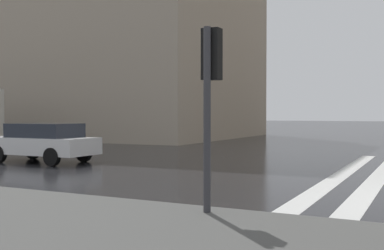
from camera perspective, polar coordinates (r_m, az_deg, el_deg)
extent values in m
cube|color=silver|center=(14.67, 21.50, -5.61)|extent=(13.00, 0.50, 0.01)
cube|color=silver|center=(14.79, 17.62, -5.52)|extent=(13.00, 0.50, 0.01)
cube|color=tan|center=(40.96, -13.69, 10.78)|extent=(15.68, 27.41, 16.99)
cylinder|color=#333338|center=(7.75, 1.81, 0.62)|extent=(0.12, 0.12, 3.01)
cube|color=black|center=(7.98, 2.37, 8.42)|extent=(0.22, 0.30, 0.85)
sphere|color=red|center=(8.13, 2.72, 10.29)|extent=(0.17, 0.17, 0.17)
sphere|color=orange|center=(8.09, 2.72, 8.33)|extent=(0.17, 0.17, 0.17)
sphere|color=green|center=(8.06, 2.72, 6.35)|extent=(0.17, 0.17, 0.17)
cube|color=silver|center=(18.15, -17.49, -2.34)|extent=(1.75, 4.10, 0.60)
cube|color=#232833|center=(18.02, -17.16, -0.61)|extent=(1.54, 2.46, 0.50)
cylinder|color=black|center=(19.63, -18.43, -2.95)|extent=(0.20, 0.62, 0.62)
cylinder|color=black|center=(16.72, -16.36, -3.67)|extent=(0.20, 0.62, 0.62)
cylinder|color=black|center=(17.96, -12.77, -3.31)|extent=(0.20, 0.62, 0.62)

